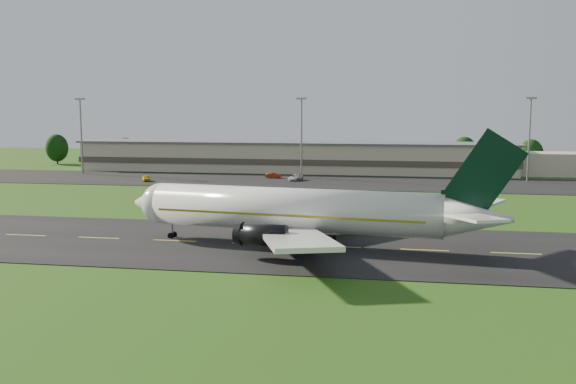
% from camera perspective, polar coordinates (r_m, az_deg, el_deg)
% --- Properties ---
extents(ground, '(360.00, 360.00, 0.00)m').
position_cam_1_polar(ground, '(87.93, -10.03, -4.35)').
color(ground, '#234411').
rests_on(ground, ground).
extents(taxiway, '(220.00, 30.00, 0.10)m').
position_cam_1_polar(taxiway, '(87.92, -10.03, -4.32)').
color(taxiway, black).
rests_on(taxiway, ground).
extents(apron, '(260.00, 30.00, 0.10)m').
position_cam_1_polar(apron, '(156.69, -1.06, 0.99)').
color(apron, black).
rests_on(apron, ground).
extents(airliner, '(51.20, 41.89, 15.57)m').
position_cam_1_polar(airliner, '(82.75, 1.10, -1.69)').
color(airliner, white).
rests_on(airliner, ground).
extents(terminal, '(145.00, 16.00, 8.40)m').
position_cam_1_polar(terminal, '(179.06, 2.43, 3.08)').
color(terminal, '#C1AC93').
rests_on(terminal, ground).
extents(light_mast_west, '(2.40, 1.20, 20.35)m').
position_cam_1_polar(light_mast_west, '(181.80, -17.93, 5.55)').
color(light_mast_west, gray).
rests_on(light_mast_west, ground).
extents(light_mast_centre, '(2.40, 1.20, 20.35)m').
position_cam_1_polar(light_mast_centre, '(162.78, 1.21, 5.72)').
color(light_mast_centre, gray).
rests_on(light_mast_centre, ground).
extents(light_mast_east, '(2.40, 1.20, 20.35)m').
position_cam_1_polar(light_mast_east, '(163.75, 20.68, 5.25)').
color(light_mast_east, gray).
rests_on(light_mast_east, ground).
extents(tree_line, '(199.02, 8.36, 9.69)m').
position_cam_1_polar(tree_line, '(187.68, 9.65, 3.45)').
color(tree_line, black).
rests_on(tree_line, ground).
extents(service_vehicle_a, '(3.51, 4.47, 1.42)m').
position_cam_1_polar(service_vehicle_a, '(159.43, -12.51, 1.20)').
color(service_vehicle_a, gold).
rests_on(service_vehicle_a, apron).
extents(service_vehicle_b, '(4.02, 1.41, 1.33)m').
position_cam_1_polar(service_vehicle_b, '(162.57, -1.30, 1.48)').
color(service_vehicle_b, maroon).
rests_on(service_vehicle_b, apron).
extents(service_vehicle_c, '(3.53, 5.61, 1.44)m').
position_cam_1_polar(service_vehicle_c, '(157.08, 0.66, 1.29)').
color(service_vehicle_c, silver).
rests_on(service_vehicle_c, apron).
extents(service_vehicle_d, '(4.00, 4.18, 1.20)m').
position_cam_1_polar(service_vehicle_d, '(151.91, 15.21, 0.77)').
color(service_vehicle_d, yellow).
rests_on(service_vehicle_d, apron).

